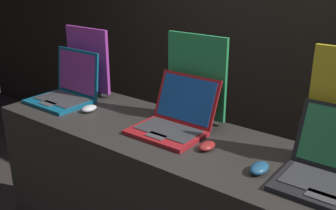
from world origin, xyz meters
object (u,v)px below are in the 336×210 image
object	(u,v)px
mouse_back	(259,168)
mouse_middle	(207,146)
promo_stand_middle	(196,80)
promo_stand_front	(88,63)
mouse_front	(89,109)
laptop_middle	(174,119)
laptop_front	(67,90)
laptop_back	(335,170)

from	to	relation	value
mouse_back	mouse_middle	bearing A→B (deg)	170.28
promo_stand_middle	promo_stand_front	bearing A→B (deg)	-177.00
promo_stand_front	mouse_back	distance (m)	1.35
mouse_front	laptop_middle	size ratio (longest dim) A/B	0.28
mouse_front	mouse_back	distance (m)	1.06
promo_stand_front	laptop_middle	size ratio (longest dim) A/B	1.19
mouse_front	promo_stand_middle	world-z (taller)	promo_stand_middle
mouse_front	mouse_back	xyz separation A→B (m)	(1.06, -0.05, 0.00)
laptop_front	mouse_front	xyz separation A→B (m)	(0.25, -0.05, -0.05)
laptop_back	mouse_back	distance (m)	0.28
laptop_front	mouse_back	size ratio (longest dim) A/B	3.20
mouse_middle	mouse_back	world-z (taller)	mouse_back
laptop_front	mouse_front	world-z (taller)	laptop_front
laptop_back	mouse_back	xyz separation A→B (m)	(-0.26, -0.09, -0.04)
mouse_front	mouse_middle	bearing A→B (deg)	0.04
mouse_middle	mouse_front	bearing A→B (deg)	-179.96
promo_stand_front	mouse_middle	world-z (taller)	promo_stand_front
promo_stand_middle	laptop_middle	bearing A→B (deg)	-90.00
laptop_front	promo_stand_front	xyz separation A→B (m)	(0.00, 0.18, 0.13)
laptop_middle	mouse_back	bearing A→B (deg)	-13.71
mouse_middle	promo_stand_middle	bearing A→B (deg)	131.98
mouse_middle	laptop_back	world-z (taller)	laptop_back
promo_stand_front	laptop_front	bearing A→B (deg)	-90.00
mouse_front	laptop_middle	xyz separation A→B (m)	(0.54, 0.08, 0.04)
laptop_middle	laptop_front	bearing A→B (deg)	-177.61
laptop_front	laptop_middle	world-z (taller)	laptop_front
mouse_front	mouse_back	size ratio (longest dim) A/B	0.88
mouse_front	mouse_back	world-z (taller)	mouse_back
mouse_front	laptop_middle	world-z (taller)	laptop_middle
mouse_front	laptop_back	xyz separation A→B (m)	(1.32, 0.04, 0.04)
laptop_middle	laptop_back	bearing A→B (deg)	-2.74
promo_stand_middle	laptop_back	size ratio (longest dim) A/B	1.20
promo_stand_middle	mouse_back	size ratio (longest dim) A/B	4.13
laptop_front	laptop_middle	xyz separation A→B (m)	(0.79, 0.03, -0.01)
laptop_middle	promo_stand_middle	world-z (taller)	promo_stand_middle
mouse_back	laptop_middle	bearing A→B (deg)	166.29
promo_stand_front	mouse_back	world-z (taller)	promo_stand_front
laptop_front	mouse_front	distance (m)	0.26
laptop_front	promo_stand_middle	bearing A→B (deg)	15.91
mouse_back	promo_stand_front	bearing A→B (deg)	168.03
promo_stand_front	promo_stand_middle	size ratio (longest dim) A/B	0.92
laptop_front	promo_stand_middle	world-z (taller)	promo_stand_middle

